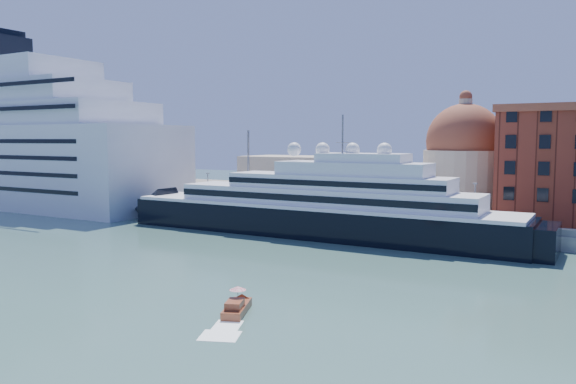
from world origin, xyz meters
The scene contains 9 objects.
ground centered at (0.00, 0.00, 0.00)m, with size 400.00×400.00×0.00m, color #355C53.
quay centered at (0.00, 34.00, 1.25)m, with size 180.00×10.00×2.50m, color gray.
land centered at (0.00, 75.00, 1.00)m, with size 260.00×72.00×2.00m, color slate.
quay_fence centered at (0.00, 29.50, 3.10)m, with size 180.00×0.10×1.20m, color slate.
superyacht centered at (-0.96, 23.00, 4.64)m, with size 89.87×12.46×26.86m.
service_barge centered at (-56.78, 22.04, 0.82)m, with size 13.07×5.83×2.84m.
water_taxi centered at (16.79, -24.40, 0.70)m, with size 4.20×6.47×2.92m.
church centered at (6.39, 57.72, 10.91)m, with size 66.00×18.00×25.50m.
lamp_posts centered at (-12.67, 32.27, 9.84)m, with size 120.80×2.40×18.00m.
Camera 1 is at (50.48, -72.27, 18.51)m, focal length 35.00 mm.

